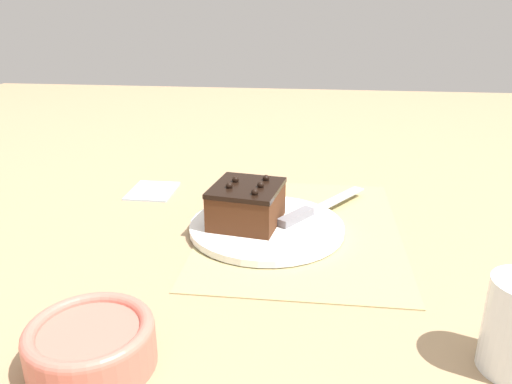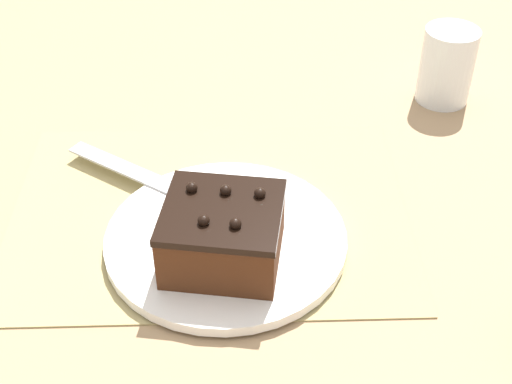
{
  "view_description": "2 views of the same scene",
  "coord_description": "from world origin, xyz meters",
  "views": [
    {
      "loc": [
        0.8,
        0.02,
        0.37
      ],
      "look_at": [
        0.02,
        -0.08,
        0.08
      ],
      "focal_mm": 35.0,
      "sensor_mm": 36.0,
      "label": 1
    },
    {
      "loc": [
        0.04,
        -0.63,
        0.54
      ],
      "look_at": [
        0.05,
        -0.02,
        0.04
      ],
      "focal_mm": 50.0,
      "sensor_mm": 36.0,
      "label": 2
    }
  ],
  "objects": [
    {
      "name": "chocolate_cake",
      "position": [
        0.02,
        -0.09,
        0.05
      ],
      "size": [
        0.14,
        0.13,
        0.08
      ],
      "rotation": [
        0.0,
        0.0,
        -0.16
      ],
      "color": "#472614",
      "rests_on": "cake_plate"
    },
    {
      "name": "cake_plate",
      "position": [
        0.02,
        -0.06,
        0.01
      ],
      "size": [
        0.27,
        0.27,
        0.01
      ],
      "color": "white",
      "rests_on": "placemat_woven"
    },
    {
      "name": "drinking_glass",
      "position": [
        0.33,
        0.24,
        0.05
      ],
      "size": [
        0.08,
        0.08,
        0.11
      ],
      "color": "white",
      "rests_on": "ground_plane"
    },
    {
      "name": "serving_knife",
      "position": [
        -0.03,
        0.02,
        0.02
      ],
      "size": [
        0.22,
        0.16,
        0.01
      ],
      "rotation": [
        0.0,
        0.0,
        0.96
      ],
      "color": "slate",
      "rests_on": "cake_plate"
    },
    {
      "name": "ground_plane",
      "position": [
        0.0,
        0.0,
        0.0
      ],
      "size": [
        3.0,
        3.0,
        0.0
      ],
      "primitive_type": "plane",
      "color": "#9E7F5B"
    },
    {
      "name": "placemat_woven",
      "position": [
        0.0,
        0.0,
        0.0
      ],
      "size": [
        0.46,
        0.34,
        0.0
      ],
      "primitive_type": "cube",
      "color": "tan",
      "rests_on": "ground_plane"
    }
  ]
}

